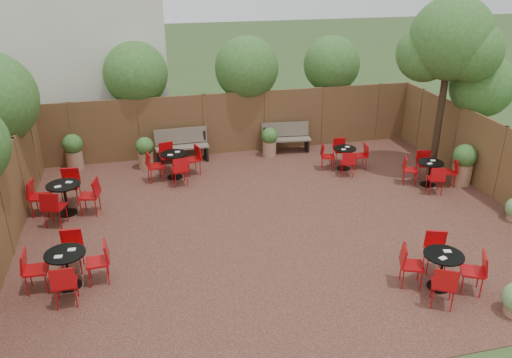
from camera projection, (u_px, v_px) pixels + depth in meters
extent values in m
plane|color=#354F23|center=(278.00, 223.00, 12.33)|extent=(80.00, 80.00, 0.00)
cube|color=#371B16|center=(278.00, 223.00, 12.33)|extent=(12.00, 10.00, 0.02)
cube|color=#512F1E|center=(236.00, 123.00, 16.37)|extent=(12.00, 0.08, 2.00)
cube|color=#512F1E|center=(3.00, 214.00, 10.64)|extent=(0.08, 10.00, 2.00)
cube|color=#512F1E|center=(500.00, 163.00, 13.22)|extent=(0.08, 10.00, 2.00)
cube|color=silver|center=(84.00, 19.00, 16.86)|extent=(5.00, 4.00, 8.00)
sphere|color=#2E5D1E|center=(136.00, 74.00, 15.70)|extent=(1.98, 1.98, 1.98)
sphere|color=#2E5D1E|center=(247.00, 68.00, 16.36)|extent=(2.06, 2.06, 2.06)
sphere|color=#2E5D1E|center=(332.00, 64.00, 17.20)|extent=(1.90, 1.90, 1.90)
sphere|color=#2E5D1E|center=(482.00, 86.00, 14.50)|extent=(1.82, 1.82, 1.82)
cylinder|color=black|center=(441.00, 104.00, 14.47)|extent=(0.23, 0.23, 4.08)
sphere|color=#2E5D1E|center=(451.00, 38.00, 13.73)|extent=(2.27, 2.27, 2.27)
sphere|color=#2E5D1E|center=(425.00, 53.00, 14.16)|extent=(1.59, 1.59, 1.59)
sphere|color=#2E5D1E|center=(472.00, 51.00, 13.57)|extent=(1.65, 1.65, 1.65)
cube|color=brown|center=(182.00, 147.00, 15.79)|extent=(1.66, 0.55, 0.05)
cube|color=brown|center=(181.00, 136.00, 15.86)|extent=(1.65, 0.18, 0.50)
cube|color=black|center=(158.00, 157.00, 15.73)|extent=(0.08, 0.49, 0.44)
cube|color=black|center=(206.00, 153.00, 16.05)|extent=(0.08, 0.49, 0.44)
cube|color=brown|center=(287.00, 139.00, 16.53)|extent=(1.59, 0.64, 0.05)
cube|color=brown|center=(285.00, 129.00, 16.60)|extent=(1.55, 0.29, 0.47)
cube|color=black|center=(266.00, 148.00, 16.48)|extent=(0.11, 0.47, 0.41)
cube|color=black|center=(307.00, 144.00, 16.78)|extent=(0.11, 0.47, 0.41)
cylinder|color=black|center=(427.00, 184.00, 14.32)|extent=(0.41, 0.41, 0.03)
cylinder|color=black|center=(429.00, 174.00, 14.19)|extent=(0.05, 0.05, 0.65)
cylinder|color=black|center=(431.00, 163.00, 14.05)|extent=(0.71, 0.71, 0.03)
cube|color=white|center=(433.00, 160.00, 14.13)|extent=(0.15, 0.13, 0.01)
cube|color=white|center=(430.00, 164.00, 13.92)|extent=(0.15, 0.13, 0.01)
cylinder|color=black|center=(343.00, 168.00, 15.39)|extent=(0.40, 0.40, 0.03)
cylinder|color=black|center=(344.00, 159.00, 15.26)|extent=(0.05, 0.05, 0.63)
cylinder|color=black|center=(345.00, 149.00, 15.13)|extent=(0.68, 0.68, 0.03)
cube|color=white|center=(347.00, 147.00, 15.21)|extent=(0.13, 0.10, 0.01)
cube|color=white|center=(343.00, 149.00, 15.01)|extent=(0.13, 0.10, 0.01)
cylinder|color=black|center=(438.00, 286.00, 9.92)|extent=(0.44, 0.44, 0.03)
cylinder|color=black|center=(441.00, 271.00, 9.78)|extent=(0.05, 0.05, 0.70)
cylinder|color=black|center=(444.00, 255.00, 9.63)|extent=(0.76, 0.76, 0.03)
cube|color=white|center=(447.00, 251.00, 9.72)|extent=(0.17, 0.15, 0.02)
cube|color=white|center=(443.00, 258.00, 9.49)|extent=(0.17, 0.15, 0.02)
cylinder|color=black|center=(70.00, 285.00, 9.95)|extent=(0.45, 0.45, 0.03)
cylinder|color=black|center=(68.00, 270.00, 9.80)|extent=(0.05, 0.05, 0.71)
cylinder|color=black|center=(65.00, 254.00, 9.66)|extent=(0.77, 0.77, 0.03)
cube|color=white|center=(72.00, 250.00, 9.74)|extent=(0.14, 0.10, 0.02)
cube|color=white|center=(58.00, 257.00, 9.52)|extent=(0.14, 0.10, 0.02)
cylinder|color=black|center=(68.00, 213.00, 12.74)|extent=(0.48, 0.48, 0.03)
cylinder|color=black|center=(66.00, 199.00, 12.58)|extent=(0.05, 0.05, 0.76)
cylinder|color=black|center=(63.00, 185.00, 12.43)|extent=(0.82, 0.82, 0.03)
cube|color=white|center=(69.00, 182.00, 12.52)|extent=(0.17, 0.14, 0.02)
cube|color=white|center=(58.00, 187.00, 12.28)|extent=(0.17, 0.14, 0.02)
cylinder|color=black|center=(175.00, 177.00, 14.79)|extent=(0.45, 0.45, 0.03)
cylinder|color=black|center=(174.00, 166.00, 14.65)|extent=(0.05, 0.05, 0.71)
cylinder|color=black|center=(174.00, 154.00, 14.50)|extent=(0.77, 0.77, 0.03)
cube|color=white|center=(177.00, 152.00, 14.59)|extent=(0.16, 0.12, 0.02)
cube|color=white|center=(170.00, 155.00, 14.36)|extent=(0.16, 0.12, 0.02)
cylinder|color=#96684B|center=(146.00, 160.00, 15.37)|extent=(0.45, 0.45, 0.51)
sphere|color=#2E5D1E|center=(145.00, 146.00, 15.18)|extent=(0.53, 0.53, 0.53)
cylinder|color=#96684B|center=(269.00, 149.00, 16.31)|extent=(0.43, 0.43, 0.49)
sphere|color=#2E5D1E|center=(269.00, 136.00, 16.13)|extent=(0.51, 0.51, 0.51)
cylinder|color=#96684B|center=(75.00, 160.00, 15.31)|extent=(0.50, 0.50, 0.57)
sphere|color=#2E5D1E|center=(72.00, 144.00, 15.10)|extent=(0.60, 0.60, 0.60)
cylinder|color=#96684B|center=(461.00, 174.00, 14.28)|extent=(0.53, 0.53, 0.61)
sphere|color=#2E5D1E|center=(465.00, 156.00, 14.06)|extent=(0.64, 0.64, 0.64)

